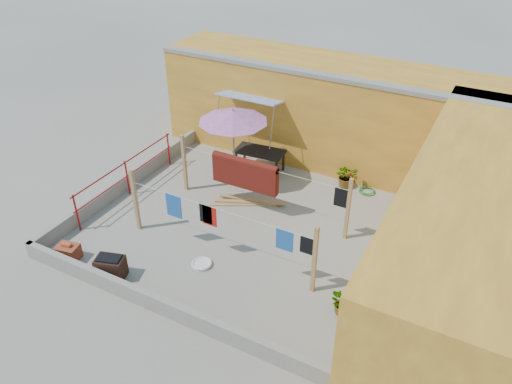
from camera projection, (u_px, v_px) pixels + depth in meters
ground at (246, 227)px, 13.44m from camera, size 80.00×80.00×0.00m
wall_back at (331, 112)px, 15.84m from camera, size 11.00×3.27×3.21m
wall_right at (461, 236)px, 10.51m from camera, size 2.40×9.00×3.20m
parapet_front at (165, 307)px, 10.67m from camera, size 8.30×0.16×0.44m
parapet_left at (127, 182)px, 14.93m from camera, size 0.16×7.30×0.44m
red_railing at (127, 173)px, 14.42m from camera, size 0.05×4.20×1.10m
clothesline_rig at (244, 180)px, 13.40m from camera, size 5.09×2.35×1.80m
patio_umbrella at (233, 117)px, 14.18m from camera, size 2.26×2.26×2.43m
outdoor_table at (260, 153)px, 15.58m from camera, size 1.60×0.90×0.72m
brick_stack at (68, 252)px, 12.24m from camera, size 0.60×0.49×0.47m
lumber_pile at (248, 202)px, 14.33m from camera, size 2.00×1.06×0.13m
brazier at (111, 267)px, 11.64m from camera, size 0.75×0.61×0.59m
white_basin at (202, 264)px, 12.10m from camera, size 0.50×0.50×0.09m
water_jug_a at (401, 226)px, 13.19m from camera, size 0.24×0.24×0.38m
water_jug_b at (401, 225)px, 13.27m from camera, size 0.20×0.20×0.32m
green_hose at (367, 191)px, 14.86m from camera, size 0.49×0.49×0.07m
plant_back_a at (346, 176)px, 14.95m from camera, size 0.86×0.83×0.73m
plant_back_b at (412, 194)px, 14.18m from camera, size 0.44×0.44×0.67m
plant_right_a at (400, 202)px, 13.60m from camera, size 0.56×0.59×0.93m
plant_right_b at (384, 256)px, 11.91m from camera, size 0.38×0.43×0.65m
plant_right_c at (342, 304)px, 10.65m from camera, size 0.50×0.56×0.57m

